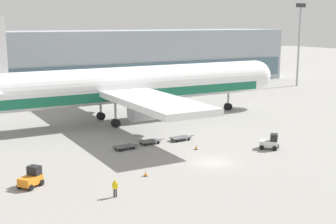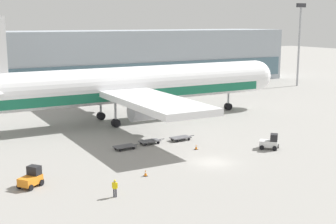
# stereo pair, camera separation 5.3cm
# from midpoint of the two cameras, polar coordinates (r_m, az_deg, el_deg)

# --- Properties ---
(ground_plane) EXTENTS (400.00, 400.00, 0.00)m
(ground_plane) POSITION_cam_midpoint_polar(r_m,az_deg,el_deg) (55.13, 5.51, -6.17)
(ground_plane) COLOR gray
(terminal_building) EXTENTS (90.00, 18.20, 14.00)m
(terminal_building) POSITION_cam_midpoint_polar(r_m,az_deg,el_deg) (122.44, -5.36, 6.59)
(terminal_building) COLOR #9EA8B2
(terminal_building) RESTS_ON ground_plane
(light_mast) EXTENTS (2.80, 0.50, 20.71)m
(light_mast) POSITION_cam_midpoint_polar(r_m,az_deg,el_deg) (124.02, 15.69, 8.68)
(light_mast) COLOR #9EA0A5
(light_mast) RESTS_ON ground_plane
(airplane_main) EXTENTS (58.05, 48.06, 17.00)m
(airplane_main) POSITION_cam_midpoint_polar(r_m,az_deg,el_deg) (76.64, -5.10, 3.15)
(airplane_main) COLOR white
(airplane_main) RESTS_ON ground_plane
(baggage_tug_foreground) EXTENTS (2.80, 2.65, 2.00)m
(baggage_tug_foreground) POSITION_cam_midpoint_polar(r_m,az_deg,el_deg) (48.91, -16.34, -7.74)
(baggage_tug_foreground) COLOR orange
(baggage_tug_foreground) RESTS_ON ground_plane
(baggage_tug_mid) EXTENTS (2.75, 2.71, 2.00)m
(baggage_tug_mid) POSITION_cam_midpoint_polar(r_m,az_deg,el_deg) (61.86, 12.32, -3.63)
(baggage_tug_mid) COLOR silver
(baggage_tug_mid) RESTS_ON ground_plane
(baggage_dolly_lead) EXTENTS (3.74, 1.68, 0.48)m
(baggage_dolly_lead) POSITION_cam_midpoint_polar(r_m,az_deg,el_deg) (60.60, -5.31, -4.20)
(baggage_dolly_lead) COLOR #56565B
(baggage_dolly_lead) RESTS_ON ground_plane
(baggage_dolly_second) EXTENTS (3.74, 1.68, 0.48)m
(baggage_dolly_second) POSITION_cam_midpoint_polar(r_m,az_deg,el_deg) (63.02, -2.26, -3.57)
(baggage_dolly_second) COLOR #56565B
(baggage_dolly_second) RESTS_ON ground_plane
(baggage_dolly_third) EXTENTS (3.74, 1.68, 0.48)m
(baggage_dolly_third) POSITION_cam_midpoint_polar(r_m,az_deg,el_deg) (64.85, 1.51, -3.15)
(baggage_dolly_third) COLOR #56565B
(baggage_dolly_third) RESTS_ON ground_plane
(ground_crew_far) EXTENTS (0.45, 0.41, 1.70)m
(ground_crew_far) POSITION_cam_midpoint_polar(r_m,az_deg,el_deg) (44.53, -6.51, -9.06)
(ground_crew_far) COLOR black
(ground_crew_far) RESTS_ON ground_plane
(traffic_cone_near) EXTENTS (0.40, 0.40, 0.66)m
(traffic_cone_near) POSITION_cam_midpoint_polar(r_m,az_deg,el_deg) (60.42, 3.44, -4.29)
(traffic_cone_near) COLOR black
(traffic_cone_near) RESTS_ON ground_plane
(traffic_cone_far) EXTENTS (0.40, 0.40, 0.71)m
(traffic_cone_far) POSITION_cam_midpoint_polar(r_m,az_deg,el_deg) (50.22, -2.77, -7.44)
(traffic_cone_far) COLOR black
(traffic_cone_far) RESTS_ON ground_plane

